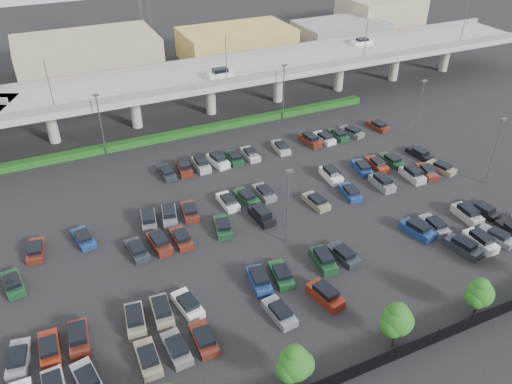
# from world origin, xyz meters

# --- Properties ---
(ground) EXTENTS (280.00, 280.00, 0.00)m
(ground) POSITION_xyz_m (0.00, 0.00, 0.00)
(ground) COLOR black
(overpass) EXTENTS (150.00, 13.00, 15.80)m
(overpass) POSITION_xyz_m (-0.21, 31.99, 6.97)
(overpass) COLOR gray
(overpass) RESTS_ON ground
(hedge) EXTENTS (66.00, 1.60, 1.10)m
(hedge) POSITION_xyz_m (0.00, 25.00, 0.55)
(hedge) COLOR #133A11
(hedge) RESTS_ON ground
(fence) EXTENTS (70.00, 0.10, 2.00)m
(fence) POSITION_xyz_m (-0.05, -28.00, 0.90)
(fence) COLOR black
(fence) RESTS_ON ground
(tree_row) EXTENTS (65.07, 3.66, 5.94)m
(tree_row) POSITION_xyz_m (0.70, -26.53, 3.52)
(tree_row) COLOR #332316
(tree_row) RESTS_ON ground
(parked_cars) EXTENTS (63.19, 36.71, 1.67)m
(parked_cars) POSITION_xyz_m (1.19, -4.28, 0.62)
(parked_cars) COLOR white
(parked_cars) RESTS_ON ground
(light_poles) EXTENTS (66.90, 48.38, 10.30)m
(light_poles) POSITION_xyz_m (-4.13, 2.00, 6.24)
(light_poles) COLOR #4E4F53
(light_poles) RESTS_ON ground
(distant_buildings) EXTENTS (138.00, 24.00, 9.00)m
(distant_buildings) POSITION_xyz_m (12.38, 61.81, 3.74)
(distant_buildings) COLOR gray
(distant_buildings) RESTS_ON ground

